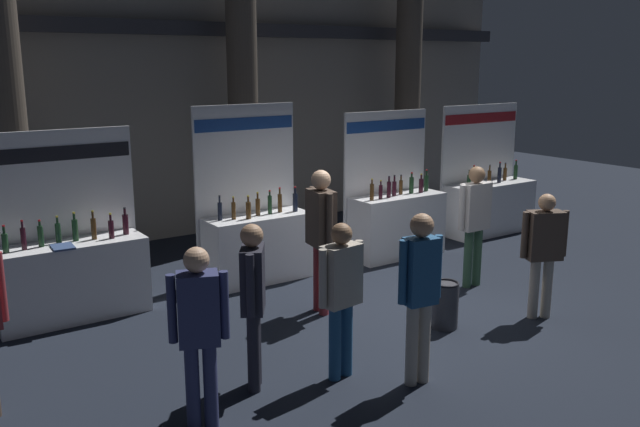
% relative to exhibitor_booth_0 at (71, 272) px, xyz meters
% --- Properties ---
extents(ground_plane, '(27.13, 27.13, 0.00)m').
position_rel_exhibitor_booth_0_xyz_m(ground_plane, '(3.64, -2.12, -0.59)').
color(ground_plane, black).
extents(hall_colonnade, '(13.57, 1.32, 6.74)m').
position_rel_exhibitor_booth_0_xyz_m(hall_colonnade, '(3.64, 2.97, 2.69)').
color(hall_colonnade, gray).
rests_on(hall_colonnade, ground_plane).
extents(exhibitor_booth_0, '(1.89, 0.71, 2.33)m').
position_rel_exhibitor_booth_0_xyz_m(exhibitor_booth_0, '(0.00, 0.00, 0.00)').
color(exhibitor_booth_0, white).
rests_on(exhibitor_booth_0, ground_plane).
extents(exhibitor_booth_1, '(1.62, 0.66, 2.55)m').
position_rel_exhibitor_booth_0_xyz_m(exhibitor_booth_1, '(2.64, 0.00, 0.02)').
color(exhibitor_booth_1, white).
rests_on(exhibitor_booth_1, ground_plane).
extents(exhibitor_booth_2, '(1.69, 0.66, 2.36)m').
position_rel_exhibitor_booth_0_xyz_m(exhibitor_booth_2, '(5.16, -0.17, 0.02)').
color(exhibitor_booth_2, white).
rests_on(exhibitor_booth_2, ground_plane).
extents(exhibitor_booth_3, '(1.92, 0.66, 2.37)m').
position_rel_exhibitor_booth_0_xyz_m(exhibitor_booth_3, '(7.58, 0.00, -0.01)').
color(exhibitor_booth_3, white).
rests_on(exhibitor_booth_3, ground_plane).
extents(trash_bin, '(0.32, 0.32, 0.58)m').
position_rel_exhibitor_booth_0_xyz_m(trash_bin, '(3.61, -2.89, -0.31)').
color(trash_bin, '#38383D').
rests_on(trash_bin, ground_plane).
extents(visitor_0, '(0.61, 0.23, 1.73)m').
position_rel_exhibitor_booth_0_xyz_m(visitor_0, '(5.03, -2.00, 0.44)').
color(visitor_0, '#33563D').
rests_on(visitor_0, ground_plane).
extents(visitor_1, '(0.57, 0.27, 1.62)m').
position_rel_exhibitor_booth_0_xyz_m(visitor_1, '(1.80, -3.24, 0.37)').
color(visitor_1, navy).
rests_on(visitor_1, ground_plane).
extents(visitor_2, '(0.55, 0.40, 1.59)m').
position_rel_exhibitor_booth_0_xyz_m(visitor_2, '(4.82, -3.33, 0.35)').
color(visitor_2, '#ADA393').
rests_on(visitor_2, ground_plane).
extents(visitor_3, '(0.49, 0.25, 1.74)m').
position_rel_exhibitor_booth_0_xyz_m(visitor_3, '(2.35, -3.78, 0.43)').
color(visitor_3, '#ADA393').
rests_on(visitor_3, ground_plane).
extents(visitor_4, '(0.49, 0.36, 1.65)m').
position_rel_exhibitor_booth_0_xyz_m(visitor_4, '(0.22, -3.35, 0.39)').
color(visitor_4, navy).
rests_on(visitor_4, ground_plane).
extents(visitor_7, '(0.32, 0.57, 1.85)m').
position_rel_exhibitor_booth_0_xyz_m(visitor_7, '(2.66, -1.63, 0.53)').
color(visitor_7, maroon).
rests_on(visitor_7, ground_plane).
extents(visitor_8, '(0.39, 0.48, 1.66)m').
position_rel_exhibitor_booth_0_xyz_m(visitor_8, '(0.97, -2.94, 0.39)').
color(visitor_8, '#23232D').
rests_on(visitor_8, ground_plane).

